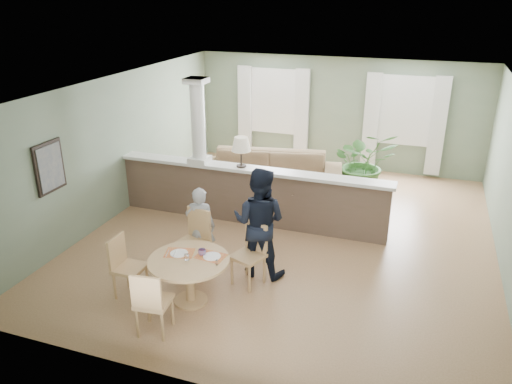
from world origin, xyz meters
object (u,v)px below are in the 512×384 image
at_px(sofa, 267,175).
at_px(chair_far_boy, 195,238).
at_px(chair_near, 151,301).
at_px(child_person, 200,226).
at_px(dining_table, 190,268).
at_px(houseplant, 364,163).
at_px(chair_far_man, 251,251).
at_px(chair_side, 125,264).
at_px(man_person, 259,222).

height_order(sofa, chair_far_boy, chair_far_boy).
distance_m(chair_near, child_person, 1.90).
distance_m(dining_table, child_person, 1.10).
height_order(chair_far_boy, chair_near, chair_far_boy).
bearing_deg(chair_near, sofa, -95.98).
bearing_deg(chair_far_boy, chair_near, -70.28).
xyz_separation_m(sofa, houseplant, (1.92, 0.70, 0.27)).
relative_size(dining_table, chair_far_man, 1.20).
bearing_deg(chair_near, houseplant, -114.84).
xyz_separation_m(sofa, chair_side, (-0.76, -4.29, 0.05)).
xyz_separation_m(chair_far_man, man_person, (0.03, 0.28, 0.35)).
bearing_deg(dining_table, man_person, 58.40).
xyz_separation_m(chair_far_boy, man_person, (0.99, 0.24, 0.32)).
xyz_separation_m(sofa, man_person, (0.87, -3.07, 0.42)).
distance_m(houseplant, chair_side, 5.67).
distance_m(sofa, chair_near, 4.99).
height_order(sofa, child_person, child_person).
distance_m(sofa, man_person, 3.22).
bearing_deg(chair_far_boy, houseplant, 76.07).
height_order(dining_table, chair_near, chair_near).
relative_size(houseplant, man_person, 0.84).
xyz_separation_m(dining_table, man_person, (0.66, 1.08, 0.32)).
height_order(chair_far_man, chair_side, chair_far_man).
bearing_deg(chair_near, man_person, -119.36).
distance_m(sofa, chair_far_man, 3.46).
relative_size(chair_far_boy, chair_far_man, 1.06).
xyz_separation_m(chair_side, man_person, (1.63, 1.21, 0.37)).
bearing_deg(chair_far_boy, chair_far_man, 10.18).
bearing_deg(man_person, chair_far_boy, 13.92).
height_order(chair_far_man, chair_near, chair_far_man).
distance_m(sofa, houseplant, 2.07).
height_order(houseplant, chair_far_man, houseplant).
distance_m(dining_table, chair_near, 0.84).
bearing_deg(sofa, chair_far_boy, -102.37).
bearing_deg(sofa, man_person, -84.54).
distance_m(chair_far_boy, chair_near, 1.69).
xyz_separation_m(houseplant, chair_far_man, (-1.09, -4.06, -0.21)).
height_order(dining_table, man_person, man_person).
xyz_separation_m(houseplant, child_person, (-2.04, -3.81, -0.07)).
distance_m(chair_far_man, man_person, 0.45).
distance_m(houseplant, dining_table, 5.15).
bearing_deg(houseplant, chair_side, -118.29).
relative_size(chair_side, child_person, 0.70).
relative_size(chair_far_man, chair_near, 1.02).
bearing_deg(child_person, sofa, -102.45).
distance_m(dining_table, chair_far_boy, 0.90).
xyz_separation_m(chair_far_man, chair_near, (-0.76, -1.63, -0.01)).
distance_m(chair_far_man, chair_side, 1.85).
bearing_deg(chair_far_boy, sofa, 100.97).
relative_size(dining_table, child_person, 0.86).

